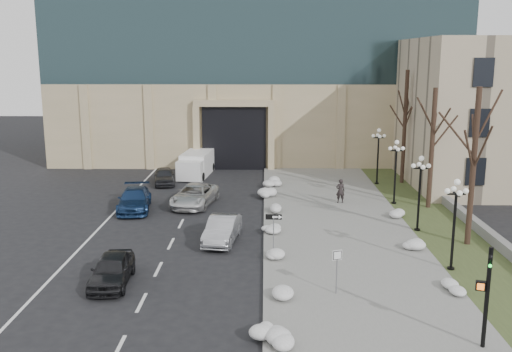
{
  "coord_description": "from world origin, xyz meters",
  "views": [
    {
      "loc": [
        -1.09,
        -21.25,
        10.66
      ],
      "look_at": [
        -1.63,
        12.45,
        3.5
      ],
      "focal_mm": 40.0,
      "sensor_mm": 36.0,
      "label": 1
    }
  ],
  "objects_px": {
    "car_e": "(164,176)",
    "lamppost_d": "(378,149)",
    "keep_sign": "(337,262)",
    "car_a": "(112,270)",
    "pedestrian": "(340,191)",
    "one_way_sign": "(276,222)",
    "box_truck": "(196,164)",
    "traffic_signal": "(486,300)",
    "car_d": "(194,195)",
    "car_b": "(222,229)",
    "car_c": "(134,199)",
    "lamppost_c": "(396,163)",
    "lamppost_a": "(455,212)",
    "lamppost_b": "(420,183)"
  },
  "relations": [
    {
      "from": "car_d",
      "to": "one_way_sign",
      "type": "xyz_separation_m",
      "value": [
        5.7,
        -10.8,
        1.24
      ]
    },
    {
      "from": "car_d",
      "to": "lamppost_b",
      "type": "xyz_separation_m",
      "value": [
        14.47,
        -6.08,
        2.31
      ]
    },
    {
      "from": "car_e",
      "to": "one_way_sign",
      "type": "bearing_deg",
      "value": -74.23
    },
    {
      "from": "car_a",
      "to": "keep_sign",
      "type": "height_order",
      "value": "keep_sign"
    },
    {
      "from": "keep_sign",
      "to": "car_c",
      "type": "bearing_deg",
      "value": 111.35
    },
    {
      "from": "car_d",
      "to": "traffic_signal",
      "type": "relative_size",
      "value": 1.37
    },
    {
      "from": "lamppost_c",
      "to": "car_c",
      "type": "bearing_deg",
      "value": -174.71
    },
    {
      "from": "car_c",
      "to": "pedestrian",
      "type": "relative_size",
      "value": 2.97
    },
    {
      "from": "car_e",
      "to": "box_truck",
      "type": "xyz_separation_m",
      "value": [
        2.28,
        3.75,
        0.3
      ]
    },
    {
      "from": "traffic_signal",
      "to": "car_b",
      "type": "bearing_deg",
      "value": 148.28
    },
    {
      "from": "keep_sign",
      "to": "one_way_sign",
      "type": "bearing_deg",
      "value": 98.76
    },
    {
      "from": "car_e",
      "to": "lamppost_c",
      "type": "relative_size",
      "value": 0.86
    },
    {
      "from": "one_way_sign",
      "to": "keep_sign",
      "type": "xyz_separation_m",
      "value": [
        2.62,
        -4.9,
        -0.4
      ]
    },
    {
      "from": "car_e",
      "to": "pedestrian",
      "type": "distance_m",
      "value": 15.38
    },
    {
      "from": "car_e",
      "to": "box_truck",
      "type": "height_order",
      "value": "box_truck"
    },
    {
      "from": "car_b",
      "to": "one_way_sign",
      "type": "height_order",
      "value": "one_way_sign"
    },
    {
      "from": "pedestrian",
      "to": "lamppost_c",
      "type": "relative_size",
      "value": 0.37
    },
    {
      "from": "car_d",
      "to": "car_e",
      "type": "xyz_separation_m",
      "value": [
        -3.4,
        6.92,
        -0.06
      ]
    },
    {
      "from": "pedestrian",
      "to": "box_truck",
      "type": "height_order",
      "value": "box_truck"
    },
    {
      "from": "box_truck",
      "to": "keep_sign",
      "type": "relative_size",
      "value": 3.08
    },
    {
      "from": "pedestrian",
      "to": "traffic_signal",
      "type": "relative_size",
      "value": 0.45
    },
    {
      "from": "pedestrian",
      "to": "one_way_sign",
      "type": "height_order",
      "value": "one_way_sign"
    },
    {
      "from": "car_c",
      "to": "car_e",
      "type": "relative_size",
      "value": 1.29
    },
    {
      "from": "car_e",
      "to": "keep_sign",
      "type": "bearing_deg",
      "value": -74.03
    },
    {
      "from": "lamppost_a",
      "to": "car_e",
      "type": "bearing_deg",
      "value": 132.49
    },
    {
      "from": "keep_sign",
      "to": "traffic_signal",
      "type": "distance_m",
      "value": 6.74
    },
    {
      "from": "traffic_signal",
      "to": "lamppost_b",
      "type": "distance_m",
      "value": 14.45
    },
    {
      "from": "car_c",
      "to": "lamppost_a",
      "type": "relative_size",
      "value": 1.1
    },
    {
      "from": "car_c",
      "to": "pedestrian",
      "type": "bearing_deg",
      "value": -0.68
    },
    {
      "from": "keep_sign",
      "to": "lamppost_d",
      "type": "relative_size",
      "value": 0.46
    },
    {
      "from": "car_c",
      "to": "car_e",
      "type": "height_order",
      "value": "car_c"
    },
    {
      "from": "car_d",
      "to": "traffic_signal",
      "type": "bearing_deg",
      "value": -47.55
    },
    {
      "from": "pedestrian",
      "to": "keep_sign",
      "type": "bearing_deg",
      "value": 79.33
    },
    {
      "from": "keep_sign",
      "to": "pedestrian",
      "type": "bearing_deg",
      "value": 62.75
    },
    {
      "from": "car_c",
      "to": "lamppost_d",
      "type": "bearing_deg",
      "value": 16.25
    },
    {
      "from": "car_a",
      "to": "keep_sign",
      "type": "distance_m",
      "value": 10.57
    },
    {
      "from": "car_a",
      "to": "pedestrian",
      "type": "height_order",
      "value": "pedestrian"
    },
    {
      "from": "car_e",
      "to": "keep_sign",
      "type": "distance_m",
      "value": 25.49
    },
    {
      "from": "box_truck",
      "to": "keep_sign",
      "type": "xyz_separation_m",
      "value": [
        9.43,
        -26.37,
        0.6
      ]
    },
    {
      "from": "keep_sign",
      "to": "box_truck",
      "type": "bearing_deg",
      "value": 90.35
    },
    {
      "from": "keep_sign",
      "to": "traffic_signal",
      "type": "height_order",
      "value": "traffic_signal"
    },
    {
      "from": "car_c",
      "to": "traffic_signal",
      "type": "bearing_deg",
      "value": -55.74
    },
    {
      "from": "pedestrian",
      "to": "car_d",
      "type": "bearing_deg",
      "value": -0.08
    },
    {
      "from": "one_way_sign",
      "to": "lamppost_a",
      "type": "bearing_deg",
      "value": -10.43
    },
    {
      "from": "car_b",
      "to": "car_c",
      "type": "height_order",
      "value": "car_c"
    },
    {
      "from": "lamppost_a",
      "to": "box_truck",
      "type": "bearing_deg",
      "value": 123.83
    },
    {
      "from": "car_e",
      "to": "lamppost_d",
      "type": "height_order",
      "value": "lamppost_d"
    },
    {
      "from": "lamppost_c",
      "to": "car_b",
      "type": "bearing_deg",
      "value": -144.14
    },
    {
      "from": "pedestrian",
      "to": "one_way_sign",
      "type": "bearing_deg",
      "value": 63.92
    },
    {
      "from": "one_way_sign",
      "to": "lamppost_c",
      "type": "relative_size",
      "value": 0.51
    }
  ]
}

